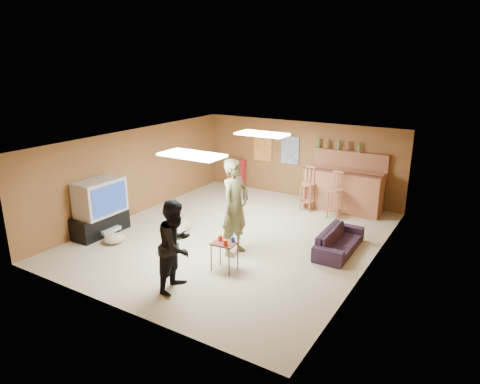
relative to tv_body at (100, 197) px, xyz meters
The scene contains 32 objects.
ground 3.18m from the tv_body, 29.51° to the left, with size 7.00×7.00×0.00m, color tan.
ceiling 3.31m from the tv_body, 29.51° to the left, with size 6.00×7.00×0.02m, color silver.
wall_back 5.66m from the tv_body, 62.08° to the left, with size 6.00×0.02×2.20m, color brown.
wall_front 3.33m from the tv_body, 37.04° to the right, with size 6.00×0.02×2.20m, color brown.
wall_left 1.55m from the tv_body, 103.13° to the left, with size 0.02×7.00×2.20m, color brown.
wall_right 5.85m from the tv_body, 14.87° to the left, with size 0.02×7.00×2.20m, color brown.
tv_stand 0.65m from the tv_body, behind, with size 0.55×1.30×0.50m, color black.
dvd_box 0.76m from the tv_body, ahead, with size 0.35×0.50×0.08m, color #B2B2B7.
tv_body is the anchor object (origin of this frame).
tv_screen 0.31m from the tv_body, ahead, with size 0.02×0.95×0.65m, color navy.
bar_counter 6.09m from the tv_body, 47.00° to the left, with size 2.00×0.60×1.10m, color #945535.
bar_lip 5.91m from the tv_body, 45.34° to the left, with size 2.10×0.12×0.05m, color #461F16.
bar_shelf 6.45m from the tv_body, 49.74° to the left, with size 2.00×0.18×0.05m, color #945535.
bar_backing 6.44m from the tv_body, 49.85° to the left, with size 2.00×0.14×0.60m, color #945535.
poster_left 5.19m from the tv_body, 73.70° to the left, with size 0.60×0.03×0.85m, color #BF3F26.
poster_right 5.51m from the tv_body, 64.65° to the left, with size 0.55×0.03×0.80m, color #334C99.
folding_chair_stack 4.86m from the tv_body, 82.29° to the left, with size 0.50×0.14×0.90m, color maroon.
ceiling_panel_front 2.94m from the tv_body, ahead, with size 1.20×0.60×0.04m, color white.
ceiling_panel_back 3.99m from the tv_body, 45.54° to the left, with size 1.20×0.60×0.04m, color white.
person_olive 3.21m from the tv_body, 13.50° to the left, with size 0.73×0.48×2.00m, color brown.
person_black 3.17m from the tv_body, 18.19° to the right, with size 0.79×0.62×1.63m, color black.
sofa 5.34m from the tv_body, 21.61° to the left, with size 1.62×0.63×0.47m, color black.
tray_table 3.41m from the tv_body, ahead, with size 0.44×0.36×0.58m, color #461F16.
cup_red_near 3.25m from the tv_body, ahead, with size 0.08×0.08×0.11m, color red.
cup_red_far 3.46m from the tv_body, ahead, with size 0.08×0.08×0.11m, color red.
cup_blue 3.49m from the tv_body, ahead, with size 0.07×0.07×0.10m, color #17499F.
bar_stool_left 5.21m from the tv_body, 49.93° to the left, with size 0.34×0.34×1.07m, color #945535, non-canonical shape.
bar_stool_right 5.66m from the tv_body, 42.89° to the left, with size 0.39×0.39×1.23m, color #945535, non-canonical shape.
cushion_near_tv 1.87m from the tv_body, 38.76° to the left, with size 0.61×0.61×0.27m, color tan.
cushion_mid 1.93m from the tv_body, 26.08° to the left, with size 0.43×0.43×0.19m, color tan.
cushion_far 1.01m from the tv_body, 19.76° to the right, with size 0.45×0.45×0.20m, color tan.
bottle_row 6.24m from the tv_body, 52.02° to the left, with size 1.20×0.08×0.26m, color #3F7233, non-canonical shape.
Camera 1 is at (4.80, -7.63, 3.87)m, focal length 32.00 mm.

